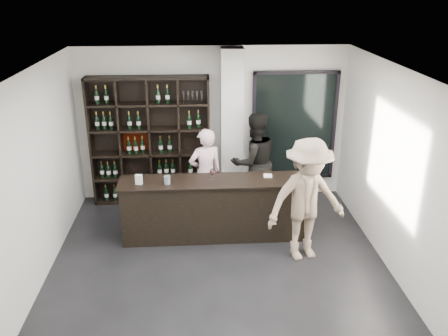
{
  "coord_description": "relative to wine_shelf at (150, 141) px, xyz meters",
  "views": [
    {
      "loc": [
        -0.29,
        -5.82,
        3.99
      ],
      "look_at": [
        0.13,
        1.1,
        1.22
      ],
      "focal_mm": 38.0,
      "sensor_mm": 36.0,
      "label": 1
    }
  ],
  "objects": [
    {
      "name": "napkin_stack",
      "position": [
        2.0,
        -1.36,
        -0.18
      ],
      "size": [
        0.15,
        0.15,
        0.02
      ],
      "primitive_type": "cube",
      "rotation": [
        0.0,
        0.0,
        -0.11
      ],
      "color": "white",
      "rests_on": "tasting_counter"
    },
    {
      "name": "taster_black",
      "position": [
        1.88,
        -0.46,
        -0.28
      ],
      "size": [
        1.06,
        0.93,
        1.83
      ],
      "primitive_type": "imported",
      "rotation": [
        0.0,
        0.0,
        3.45
      ],
      "color": "black",
      "rests_on": "floor"
    },
    {
      "name": "tasting_counter",
      "position": [
        1.14,
        -1.47,
        -0.69
      ],
      "size": [
        3.08,
        0.64,
        1.01
      ],
      "rotation": [
        0.0,
        0.0,
        0.01
      ],
      "color": "black",
      "rests_on": "floor"
    },
    {
      "name": "floor",
      "position": [
        1.15,
        -2.57,
        -1.2
      ],
      "size": [
        5.0,
        5.5,
        0.01
      ],
      "primitive_type": "cube",
      "color": "black",
      "rests_on": "ground"
    },
    {
      "name": "structural_column",
      "position": [
        1.5,
        -0.1,
        0.25
      ],
      "size": [
        0.4,
        0.4,
        2.9
      ],
      "primitive_type": "cube",
      "color": "silver",
      "rests_on": "floor"
    },
    {
      "name": "wine_glass",
      "position": [
        1.09,
        -1.44,
        -0.08
      ],
      "size": [
        0.11,
        0.11,
        0.21
      ],
      "primitive_type": null,
      "rotation": [
        0.0,
        0.0,
        0.34
      ],
      "color": "white",
      "rests_on": "tasting_counter"
    },
    {
      "name": "customer",
      "position": [
        2.46,
        -2.17,
        -0.24
      ],
      "size": [
        1.37,
        0.99,
        1.91
      ],
      "primitive_type": "imported",
      "rotation": [
        0.0,
        0.0,
        0.24
      ],
      "color": "gray",
      "rests_on": "floor"
    },
    {
      "name": "card_stand",
      "position": [
        -0.06,
        -1.55,
        -0.11
      ],
      "size": [
        0.11,
        0.07,
        0.16
      ],
      "primitive_type": "cube",
      "rotation": [
        0.0,
        0.0,
        -0.21
      ],
      "color": "white",
      "rests_on": "tasting_counter"
    },
    {
      "name": "glass_panel",
      "position": [
        2.7,
        0.12,
        0.2
      ],
      "size": [
        1.6,
        0.08,
        2.1
      ],
      "color": "black",
      "rests_on": "floor"
    },
    {
      "name": "spit_cup",
      "position": [
        0.38,
        -1.57,
        -0.12
      ],
      "size": [
        0.12,
        0.12,
        0.13
      ],
      "primitive_type": "cylinder",
      "rotation": [
        0.0,
        0.0,
        0.22
      ],
      "color": "silver",
      "rests_on": "tasting_counter"
    },
    {
      "name": "taster_pink",
      "position": [
        1.0,
        -0.71,
        -0.38
      ],
      "size": [
        0.69,
        0.55,
        1.64
      ],
      "primitive_type": "imported",
      "rotation": [
        0.0,
        0.0,
        3.45
      ],
      "color": "#F6C8D3",
      "rests_on": "floor"
    },
    {
      "name": "wine_shelf",
      "position": [
        0.0,
        0.0,
        0.0
      ],
      "size": [
        2.2,
        0.35,
        2.4
      ],
      "primitive_type": null,
      "color": "black",
      "rests_on": "floor"
    }
  ]
}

